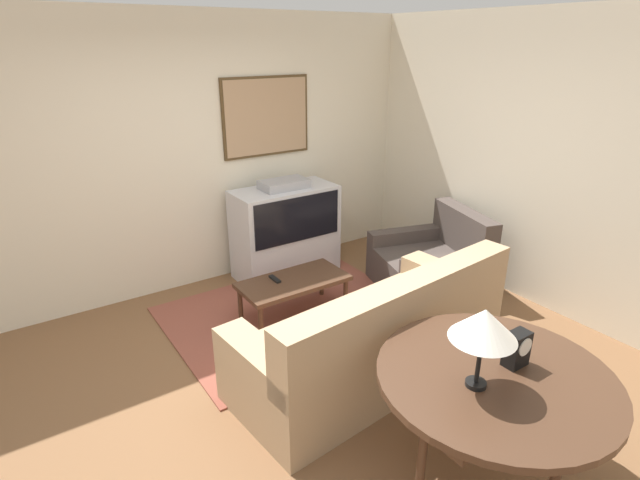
% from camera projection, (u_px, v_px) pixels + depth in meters
% --- Properties ---
extents(ground_plane, '(12.00, 12.00, 0.00)m').
position_uv_depth(ground_plane, '(300.00, 385.00, 3.75)').
color(ground_plane, brown).
extents(wall_back, '(12.00, 0.10, 2.70)m').
position_uv_depth(wall_back, '(185.00, 156.00, 4.89)').
color(wall_back, beige).
rests_on(wall_back, ground_plane).
extents(wall_right, '(0.06, 12.00, 2.70)m').
position_uv_depth(wall_right, '(539.00, 164.00, 4.62)').
color(wall_right, beige).
rests_on(wall_right, ground_plane).
extents(area_rug, '(2.23, 1.73, 0.01)m').
position_uv_depth(area_rug, '(292.00, 314.00, 4.73)').
color(area_rug, brown).
rests_on(area_rug, ground_plane).
extents(tv, '(1.11, 0.53, 1.07)m').
position_uv_depth(tv, '(286.00, 231.00, 5.39)').
color(tv, silver).
rests_on(tv, ground_plane).
extents(couch, '(2.22, 1.08, 0.91)m').
position_uv_depth(couch, '(375.00, 339.00, 3.76)').
color(couch, tan).
rests_on(couch, ground_plane).
extents(armchair, '(1.20, 1.17, 0.81)m').
position_uv_depth(armchair, '(432.00, 264.00, 5.15)').
color(armchair, '#473D38').
rests_on(armchair, ground_plane).
extents(coffee_table, '(1.00, 0.50, 0.38)m').
position_uv_depth(coffee_table, '(293.00, 284.00, 4.57)').
color(coffee_table, '#472D1E').
rests_on(coffee_table, ground_plane).
extents(console_table, '(1.29, 1.29, 0.73)m').
position_uv_depth(console_table, '(495.00, 383.00, 2.72)').
color(console_table, '#472D1E').
rests_on(console_table, ground_plane).
extents(table_lamp, '(0.34, 0.34, 0.46)m').
position_uv_depth(table_lamp, '(484.00, 325.00, 2.48)').
color(table_lamp, black).
rests_on(table_lamp, console_table).
extents(mantel_clock, '(0.14, 0.10, 0.21)m').
position_uv_depth(mantel_clock, '(517.00, 349.00, 2.74)').
color(mantel_clock, black).
rests_on(mantel_clock, console_table).
extents(remote, '(0.05, 0.16, 0.02)m').
position_uv_depth(remote, '(275.00, 279.00, 4.54)').
color(remote, black).
rests_on(remote, coffee_table).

